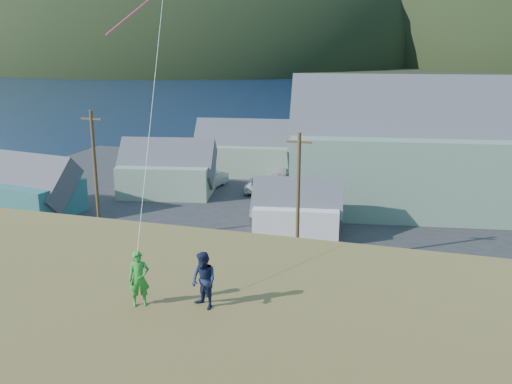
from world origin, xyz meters
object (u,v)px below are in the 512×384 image
wharf (322,149)px  shed_white (297,210)px  shed_palegreen_near (167,170)px  kite_flyer_green (139,279)px  shed_teal (30,188)px  kite_flyer_navy (204,281)px  shed_palegreen_far (244,149)px

wharf → shed_white: shed_white is taller
shed_palegreen_near → kite_flyer_green: kite_flyer_green is taller
wharf → kite_flyer_green: bearing=-84.8°
wharf → shed_teal: (-18.62, -33.84, 1.87)m
shed_palegreen_near → kite_flyer_green: (15.68, -34.45, 5.56)m
kite_flyer_navy → wharf: bearing=126.5°
shed_teal → kite_flyer_green: size_ratio=5.26×
shed_white → shed_teal: bearing=173.5°
kite_flyer_green → kite_flyer_navy: kite_flyer_navy is taller
shed_white → shed_palegreen_far: (-10.02, 18.24, 0.69)m
wharf → shed_palegreen_near: size_ratio=2.65×
kite_flyer_navy → shed_palegreen_far: bearing=136.0°
shed_palegreen_far → kite_flyer_navy: 46.68m
shed_palegreen_far → shed_palegreen_near: bearing=-121.2°
shed_palegreen_near → shed_palegreen_far: 11.27m
shed_teal → shed_palegreen_near: shed_palegreen_near is taller
wharf → kite_flyer_green: kite_flyer_green is taller
shed_palegreen_near → shed_white: bearing=-40.0°
shed_teal → kite_flyer_green: kite_flyer_green is taller
kite_flyer_navy → shed_palegreen_near: bearing=146.7°
kite_flyer_navy → shed_teal: bearing=165.3°
shed_palegreen_far → kite_flyer_navy: bearing=-82.3°
shed_teal → shed_white: (22.67, 1.14, -0.25)m
shed_palegreen_far → shed_white: bearing=-70.1°
shed_palegreen_far → shed_teal: bearing=-132.0°
shed_teal → shed_palegreen_far: 23.14m
shed_teal → shed_palegreen_far: (12.64, 19.38, 0.43)m
shed_palegreen_near → kite_flyer_navy: kite_flyer_navy is taller
shed_palegreen_near → kite_flyer_navy: bearing=-74.2°
shed_palegreen_near → shed_white: shed_palegreen_near is taller
shed_palegreen_far → kite_flyer_green: bearing=-84.6°
wharf → shed_palegreen_far: (-5.97, -14.46, 2.31)m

